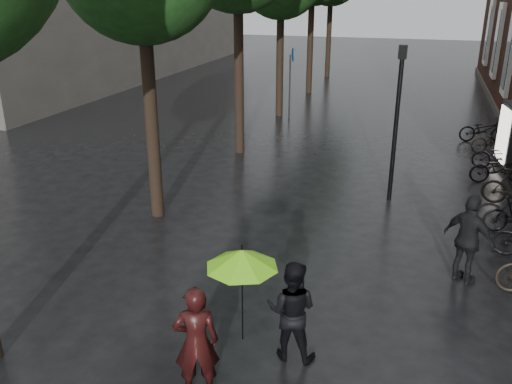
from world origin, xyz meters
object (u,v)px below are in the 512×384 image
at_px(pedestrian_walking, 469,240).
at_px(lamp_post, 397,110).
at_px(person_burgundy, 196,343).
at_px(ad_lightbox, 508,136).
at_px(parked_bicycles, 505,174).
at_px(person_black, 292,310).

xyz_separation_m(pedestrian_walking, lamp_post, (-1.75, 4.10, 1.62)).
relative_size(person_burgundy, ad_lightbox, 0.84).
xyz_separation_m(parked_bicycles, lamp_post, (-3.11, -1.82, 2.06)).
distance_m(parked_bicycles, lamp_post, 4.15).
relative_size(ad_lightbox, lamp_post, 0.50).
height_order(person_burgundy, pedestrian_walking, pedestrian_walking).
height_order(parked_bicycles, ad_lightbox, ad_lightbox).
bearing_deg(pedestrian_walking, person_black, 84.70).
distance_m(ad_lightbox, lamp_post, 5.38).
relative_size(parked_bicycles, ad_lightbox, 5.79).
distance_m(person_black, pedestrian_walking, 4.30).
height_order(person_black, ad_lightbox, ad_lightbox).
bearing_deg(person_black, pedestrian_walking, -130.67).
relative_size(pedestrian_walking, lamp_post, 0.44).
bearing_deg(person_burgundy, parked_bicycles, -139.11).
distance_m(person_burgundy, pedestrian_walking, 5.94).
xyz_separation_m(person_black, parked_bicycles, (4.11, 9.22, -0.37)).
relative_size(parked_bicycles, lamp_post, 2.92).
distance_m(pedestrian_walking, lamp_post, 4.74).
height_order(ad_lightbox, lamp_post, lamp_post).
distance_m(person_black, lamp_post, 7.66).
height_order(person_burgundy, lamp_post, lamp_post).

